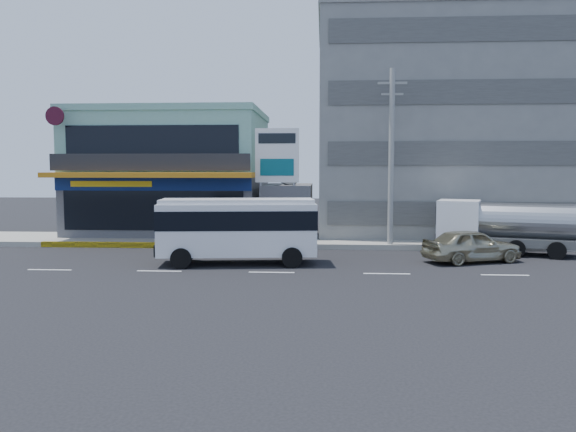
% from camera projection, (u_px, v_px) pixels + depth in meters
% --- Properties ---
extents(ground, '(120.00, 120.00, 0.00)m').
position_uv_depth(ground, '(272.00, 272.00, 24.52)').
color(ground, black).
rests_on(ground, ground).
extents(sidewalk, '(70.00, 5.00, 0.30)m').
position_uv_depth(sidewalk, '(369.00, 242.00, 33.64)').
color(sidewalk, gray).
rests_on(sidewalk, ground).
extents(shop_building, '(12.40, 11.70, 8.00)m').
position_uv_depth(shop_building, '(174.00, 176.00, 38.54)').
color(shop_building, '#424146').
rests_on(shop_building, ground).
extents(concrete_building, '(16.00, 12.00, 14.00)m').
position_uv_depth(concrete_building, '(437.00, 132.00, 38.22)').
color(concrete_building, gray).
rests_on(concrete_building, ground).
extents(gap_structure, '(3.00, 6.00, 3.50)m').
position_uv_depth(gap_structure, '(288.00, 211.00, 36.30)').
color(gap_structure, '#424146').
rests_on(gap_structure, ground).
extents(satellite_dish, '(1.50, 1.50, 0.15)m').
position_uv_depth(satellite_dish, '(287.00, 184.00, 35.15)').
color(satellite_dish, slate).
rests_on(satellite_dish, gap_structure).
extents(billboard, '(2.60, 0.18, 6.90)m').
position_uv_depth(billboard, '(277.00, 162.00, 33.28)').
color(billboard, gray).
rests_on(billboard, ground).
extents(utility_pole_near, '(1.60, 0.30, 10.00)m').
position_uv_depth(utility_pole_near, '(391.00, 157.00, 31.07)').
color(utility_pole_near, '#999993').
rests_on(utility_pole_near, ground).
extents(minibus, '(7.62, 3.25, 3.10)m').
position_uv_depth(minibus, '(238.00, 225.00, 26.54)').
color(minibus, silver).
rests_on(minibus, ground).
extents(sedan, '(5.15, 3.42, 1.63)m').
position_uv_depth(sedan, '(472.00, 245.00, 27.18)').
color(sedan, '#B2AA88').
rests_on(sedan, ground).
extents(tanker_truck, '(7.42, 4.17, 2.81)m').
position_uv_depth(tanker_truck, '(501.00, 226.00, 29.77)').
color(tanker_truck, white).
rests_on(tanker_truck, ground).
extents(motorcycle_rider, '(1.80, 1.07, 2.19)m').
position_uv_depth(motorcycle_rider, '(197.00, 239.00, 30.17)').
color(motorcycle_rider, '#580C19').
rests_on(motorcycle_rider, ground).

